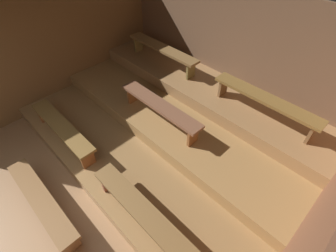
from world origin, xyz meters
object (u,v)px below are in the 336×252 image
(bench_upper_left, at_px, (162,50))
(bench_lower_left, at_px, (62,128))
(bench_middle_center, at_px, (160,107))
(bench_upper_right, at_px, (265,101))
(bench_lower_right, at_px, (142,211))
(bench_floor_center, at_px, (41,201))

(bench_upper_left, bearing_deg, bench_lower_left, -86.46)
(bench_lower_left, bearing_deg, bench_upper_left, 93.54)
(bench_middle_center, relative_size, bench_upper_right, 0.95)
(bench_lower_left, bearing_deg, bench_lower_right, 0.00)
(bench_floor_center, bearing_deg, bench_middle_center, 87.82)
(bench_lower_left, xyz_separation_m, bench_upper_right, (2.43, 2.71, 0.51))
(bench_lower_left, xyz_separation_m, bench_upper_left, (-0.17, 2.71, 0.51))
(bench_floor_center, bearing_deg, bench_upper_left, 107.17)
(bench_lower_left, height_order, bench_lower_right, same)
(bench_middle_center, bearing_deg, bench_upper_left, 134.68)
(bench_floor_center, bearing_deg, bench_upper_right, 67.80)
(bench_middle_center, bearing_deg, bench_floor_center, -92.18)
(bench_floor_center, xyz_separation_m, bench_upper_left, (-1.12, 3.62, 0.76))
(bench_lower_right, bearing_deg, bench_middle_center, 129.34)
(bench_middle_center, distance_m, bench_upper_right, 1.87)
(bench_lower_right, relative_size, bench_upper_left, 0.94)
(bench_upper_right, bearing_deg, bench_lower_right, -93.54)
(bench_lower_left, xyz_separation_m, bench_lower_right, (2.26, 0.00, 0.00))
(bench_floor_center, relative_size, bench_lower_left, 0.99)
(bench_lower_right, xyz_separation_m, bench_upper_left, (-2.43, 2.71, 0.51))
(bench_upper_left, relative_size, bench_upper_right, 1.00)
(bench_lower_left, xyz_separation_m, bench_middle_center, (1.04, 1.49, 0.25))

